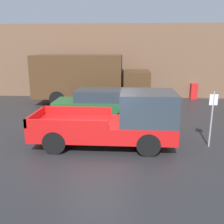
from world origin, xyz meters
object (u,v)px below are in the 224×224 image
(parking_sign, at_px, (212,116))
(car, at_px, (98,104))
(pickup_truck, at_px, (119,121))
(delivery_truck, at_px, (87,78))
(newspaper_box, at_px, (194,91))

(parking_sign, bearing_deg, car, 144.61)
(pickup_truck, xyz_separation_m, delivery_truck, (-2.32, 7.00, 0.71))
(pickup_truck, distance_m, delivery_truck, 7.41)
(delivery_truck, xyz_separation_m, parking_sign, (5.72, -6.90, -0.50))
(newspaper_box, bearing_deg, car, -137.62)
(car, distance_m, delivery_truck, 3.91)
(pickup_truck, height_order, car, pickup_truck)
(car, bearing_deg, newspaper_box, 42.38)
(car, bearing_deg, delivery_truck, 107.20)
(delivery_truck, height_order, newspaper_box, delivery_truck)
(delivery_truck, relative_size, newspaper_box, 6.74)
(delivery_truck, distance_m, newspaper_box, 7.68)
(pickup_truck, height_order, newspaper_box, pickup_truck)
(pickup_truck, xyz_separation_m, parking_sign, (3.40, 0.10, 0.22))
(delivery_truck, bearing_deg, pickup_truck, -71.69)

